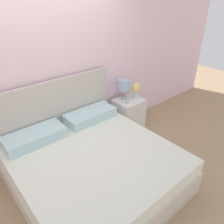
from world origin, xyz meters
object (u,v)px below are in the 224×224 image
(bed, at_px, (91,164))
(alarm_clock, at_px, (127,102))
(flower_vase, at_px, (136,89))
(nightstand, at_px, (128,114))
(table_lamp, at_px, (124,86))

(bed, relative_size, alarm_clock, 28.62)
(bed, height_order, flower_vase, bed)
(flower_vase, distance_m, alarm_clock, 0.31)
(nightstand, distance_m, table_lamp, 0.55)
(bed, bearing_deg, flower_vase, 23.80)
(alarm_clock, bearing_deg, bed, -154.22)
(nightstand, height_order, flower_vase, flower_vase)
(table_lamp, distance_m, flower_vase, 0.24)
(table_lamp, bearing_deg, flower_vase, -25.18)
(nightstand, height_order, alarm_clock, alarm_clock)
(table_lamp, distance_m, alarm_clock, 0.28)
(bed, bearing_deg, alarm_clock, 25.78)
(nightstand, bearing_deg, flower_vase, -2.82)
(flower_vase, bearing_deg, bed, -156.20)
(bed, height_order, nightstand, bed)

